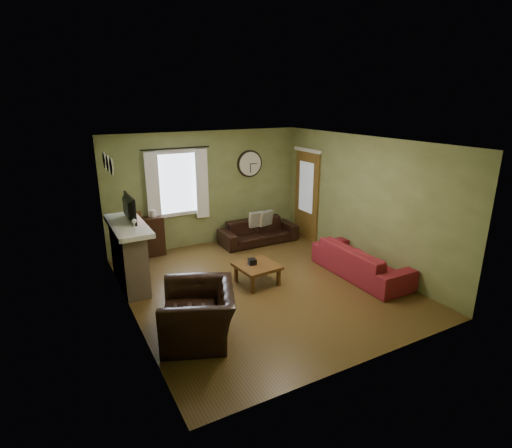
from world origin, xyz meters
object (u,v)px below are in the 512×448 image
sofa_brown (258,231)px  sofa_red (361,261)px  bookshelf (147,237)px  coffee_table (257,274)px  armchair (198,313)px

sofa_brown → sofa_red: sofa_red is taller
bookshelf → coffee_table: bookshelf is taller
bookshelf → sofa_brown: size_ratio=0.47×
bookshelf → armchair: 3.46m
sofa_red → armchair: (-3.47, -0.49, 0.07)m
sofa_red → armchair: 3.51m
bookshelf → coffee_table: (1.44, -2.34, -0.24)m
armchair → coffee_table: armchair is taller
sofa_red → armchair: size_ratio=1.79×
bookshelf → sofa_brown: bookshelf is taller
sofa_brown → armchair: (-2.65, -3.07, 0.11)m
armchair → coffee_table: (1.55, 1.12, -0.19)m
bookshelf → sofa_brown: 2.56m
sofa_brown → armchair: 4.06m
bookshelf → sofa_red: bookshelf is taller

